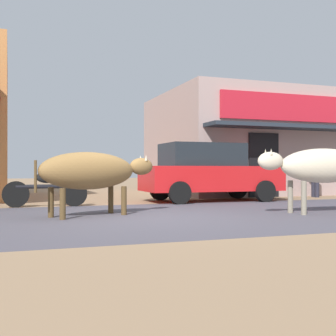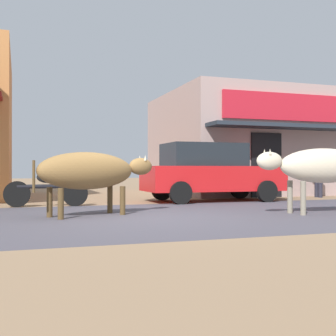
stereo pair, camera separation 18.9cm
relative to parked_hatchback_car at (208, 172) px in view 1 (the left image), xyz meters
name	(u,v)px [view 1 (the left image)]	position (x,y,z in m)	size (l,w,h in m)	color
ground	(143,217)	(-2.98, -3.48, -0.84)	(80.00, 80.00, 0.00)	#967555
asphalt_road	(143,217)	(-2.98, -3.48, -0.84)	(72.00, 5.91, 0.00)	#4F4B55
storefront_right_club	(252,144)	(3.78, 4.04, 1.07)	(7.20, 6.84, 3.82)	#AE918B
parked_hatchback_car	(208,172)	(0.00, 0.00, 0.00)	(3.94, 1.80, 1.64)	red
parked_motorcycle	(47,187)	(-4.52, -0.49, -0.37)	(1.99, 0.30, 1.06)	black
cow_near_brown	(91,171)	(-3.87, -2.96, 0.03)	(2.58, 1.35, 1.24)	olive
cow_far_dark	(322,166)	(0.76, -3.97, 0.13)	(2.78, 0.67, 1.34)	beige
pedestrian_by_shop	(315,169)	(4.05, 0.47, 0.07)	(0.45, 0.61, 1.57)	#262633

